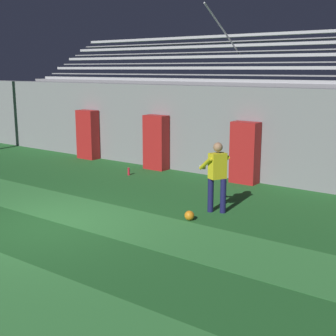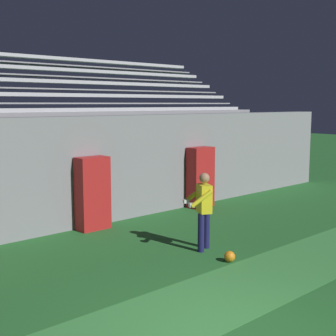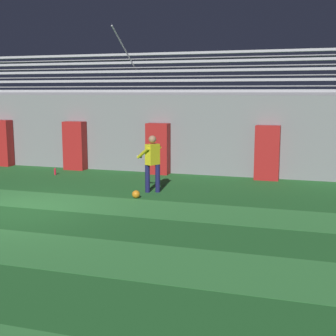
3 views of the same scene
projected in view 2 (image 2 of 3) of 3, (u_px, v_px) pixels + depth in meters
name	position (u px, v px, depth m)	size (l,w,h in m)	color
turf_stripe_far	(180.00, 313.00, 7.01)	(28.00, 1.77, 0.01)	#38843D
back_wall	(19.00, 178.00, 10.82)	(24.00, 0.60, 2.80)	gray
padding_pillar_gate_right	(93.00, 193.00, 11.57)	(0.80, 0.44, 1.82)	#B21E1E
padding_pillar_far_right	(200.00, 177.00, 14.12)	(0.80, 0.44, 1.82)	#B21E1E
goalkeeper	(203.00, 206.00, 9.90)	(0.70, 0.73, 1.67)	#19194C
soccer_ball	(230.00, 256.00, 9.25)	(0.22, 0.22, 0.22)	orange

